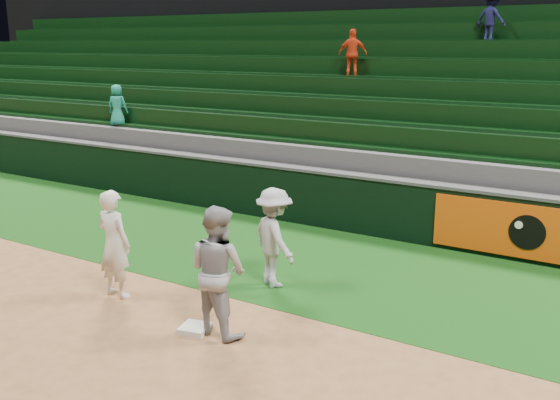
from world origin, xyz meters
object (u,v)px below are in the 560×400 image
(first_base, at_px, (195,329))
(baserunner, at_px, (218,270))
(first_baseman, at_px, (114,244))
(base_coach, at_px, (274,238))

(first_base, height_order, baserunner, baserunner)
(first_baseman, height_order, base_coach, first_baseman)
(first_base, bearing_deg, base_coach, 89.20)
(base_coach, bearing_deg, baserunner, 127.93)
(baserunner, height_order, base_coach, baserunner)
(first_baseman, bearing_deg, baserunner, 177.48)
(first_baseman, xyz_separation_m, baserunner, (2.16, -0.17, 0.04))
(first_base, xyz_separation_m, base_coach, (0.03, 2.02, 0.79))
(first_base, height_order, base_coach, base_coach)
(first_base, bearing_deg, first_baseman, 169.57)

